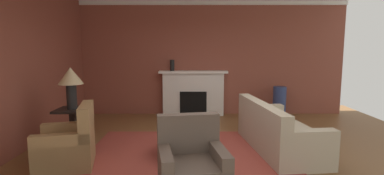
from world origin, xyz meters
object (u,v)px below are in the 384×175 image
Objects in this scene: side_table at (74,125)px; vase_mantel_left at (173,65)px; fireplace at (194,94)px; armchair_near_window at (69,147)px; sofa at (278,133)px; table_lamp at (71,80)px; coffee_table at (188,135)px; vase_tall_corner at (280,102)px; armchair_facing_fireplace at (192,170)px.

vase_mantel_left reaches higher than side_table.
fireplace is 3.96m from armchair_near_window.
sofa is at bearing -61.65° from fireplace.
sofa is at bearing -2.95° from table_lamp.
coffee_table is at bearing 14.93° from armchair_near_window.
sofa is 2.54m from vase_tall_corner.
table_lamp is at bearing -123.56° from vase_mantel_left.
armchair_facing_fireplace is 1.18× the size of vase_tall_corner.
coffee_table is (-0.11, -2.97, -0.23)m from fireplace.
vase_mantel_left reaches higher than armchair_facing_fireplace.
armchair_near_window is at bearing -142.55° from vase_tall_corner.
fireplace is 2.99m from coffee_table.
sofa is 2.27× the size of armchair_near_window.
sofa is (1.47, -2.72, -0.27)m from fireplace.
armchair_facing_fireplace is at bearing -83.12° from vase_mantel_left.
side_table is at bearing 140.29° from armchair_facing_fireplace.
side_table is at bearing -153.13° from vase_tall_corner.
side_table is 0.93× the size of table_lamp.
side_table is at bearing -123.56° from vase_mantel_left.
armchair_near_window reaches higher than sofa.
table_lamp is at bearing 140.29° from armchair_facing_fireplace.
fireplace reaches higher than coffee_table.
vase_mantel_left is (-0.55, -0.05, 0.77)m from fireplace.
side_table is 0.82m from table_lamp.
armchair_facing_fireplace is 1.36m from coffee_table.
fireplace is at bearing 49.06° from table_lamp.
fireplace is 2.24m from vase_tall_corner.
coffee_table is 1.33× the size of table_lamp.
sofa is 1.60m from coffee_table.
side_table is 4.94m from vase_tall_corner.
table_lamp is at bearing -130.94° from fireplace.
vase_mantel_left is at bearing 127.07° from sofa.
armchair_facing_fireplace is 1.36× the size of side_table.
vase_tall_corner is (2.24, 4.03, 0.10)m from armchair_facing_fireplace.
armchair_facing_fireplace is (1.88, -0.87, 0.00)m from armchair_near_window.
table_lamp is 0.93× the size of vase_tall_corner.
armchair_near_window is at bearing -111.78° from vase_mantel_left.
sofa is 3.67m from side_table.
armchair_near_window is at bearing -118.95° from fireplace.
sofa reaches higher than coffee_table.
vase_tall_corner is at bearing 26.87° from table_lamp.
table_lamp reaches higher than fireplace.
vase_mantel_left is (-2.76, 0.25, 0.93)m from vase_tall_corner.
coffee_table is at bearing -11.94° from side_table.
fireplace is at bearing 5.14° from vase_mantel_left.
vase_tall_corner is (2.21, -0.30, -0.16)m from fireplace.
armchair_facing_fireplace reaches higher than vase_tall_corner.
fireplace is 0.95m from vase_mantel_left.
armchair_facing_fireplace is 0.95× the size of coffee_table.
table_lamp is (-3.67, 0.19, 0.93)m from sofa.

